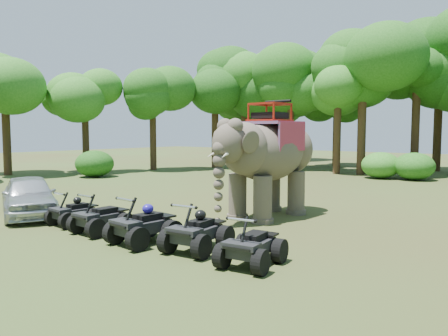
% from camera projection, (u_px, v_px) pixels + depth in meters
% --- Properties ---
extents(ground, '(110.00, 110.00, 0.00)m').
position_uv_depth(ground, '(200.00, 232.00, 13.47)').
color(ground, '#47381E').
rests_on(ground, ground).
extents(elephant, '(2.48, 5.13, 4.21)m').
position_uv_depth(elephant, '(268.00, 159.00, 15.78)').
color(elephant, '#4C4337').
rests_on(elephant, ground).
extents(parked_car, '(4.71, 3.39, 1.49)m').
position_uv_depth(parked_car, '(29.00, 196.00, 15.94)').
color(parked_car, silver).
rests_on(parked_car, ground).
extents(atv_0, '(1.19, 1.59, 1.14)m').
position_uv_depth(atv_0, '(74.00, 208.00, 14.43)').
color(atv_0, black).
rests_on(atv_0, ground).
extents(atv_1, '(1.25, 1.69, 1.24)m').
position_uv_depth(atv_1, '(101.00, 213.00, 13.30)').
color(atv_1, black).
rests_on(atv_1, ground).
extents(atv_2, '(1.45, 1.90, 1.34)m').
position_uv_depth(atv_2, '(143.00, 220.00, 12.02)').
color(atv_2, black).
rests_on(atv_2, ground).
extents(atv_3, '(1.48, 1.89, 1.30)m').
position_uv_depth(atv_3, '(197.00, 226.00, 11.27)').
color(atv_3, black).
rests_on(atv_3, ground).
extents(atv_4, '(1.40, 1.78, 1.20)m').
position_uv_depth(atv_4, '(252.00, 240.00, 10.05)').
color(atv_4, black).
rests_on(atv_4, ground).
extents(tree_0, '(6.28, 6.28, 8.97)m').
position_uv_depth(tree_0, '(416.00, 112.00, 31.53)').
color(tree_0, '#195114').
rests_on(tree_0, ground).
extents(tree_20, '(5.89, 5.89, 8.41)m').
position_uv_depth(tree_20, '(6.00, 115.00, 30.61)').
color(tree_20, '#195114').
rests_on(tree_20, ground).
extents(tree_21, '(4.84, 4.84, 6.92)m').
position_uv_depth(tree_21, '(85.00, 126.00, 33.14)').
color(tree_21, '#195114').
rests_on(tree_21, ground).
extents(tree_22, '(5.05, 5.05, 7.22)m').
position_uv_depth(tree_22, '(153.00, 125.00, 34.84)').
color(tree_22, '#195114').
rests_on(tree_22, ground).
extents(tree_23, '(6.80, 6.80, 9.72)m').
position_uv_depth(tree_23, '(215.00, 111.00, 37.15)').
color(tree_23, '#195114').
rests_on(tree_23, ground).
extents(tree_24, '(6.59, 6.59, 9.41)m').
position_uv_depth(tree_24, '(279.00, 112.00, 36.61)').
color(tree_24, '#195114').
rests_on(tree_24, ground).
extents(tree_25, '(5.24, 5.24, 7.49)m').
position_uv_depth(tree_25, '(337.00, 122.00, 31.66)').
color(tree_25, '#195114').
rests_on(tree_25, ground).
extents(tree_26, '(6.83, 6.83, 9.76)m').
position_uv_depth(tree_26, '(246.00, 111.00, 39.16)').
color(tree_26, '#195114').
rests_on(tree_26, ground).
extents(tree_27, '(7.41, 7.41, 10.59)m').
position_uv_depth(tree_27, '(266.00, 110.00, 46.19)').
color(tree_27, '#195114').
rests_on(tree_27, ground).
extents(tree_29, '(6.84, 6.84, 9.77)m').
position_uv_depth(tree_29, '(362.00, 106.00, 30.92)').
color(tree_29, '#195114').
rests_on(tree_29, ground).
extents(tree_32, '(5.39, 5.39, 7.69)m').
position_uv_depth(tree_32, '(240.00, 124.00, 42.39)').
color(tree_32, '#195114').
rests_on(tree_32, ground).
extents(tree_35, '(7.25, 7.25, 10.35)m').
position_uv_depth(tree_35, '(439.00, 104.00, 33.68)').
color(tree_35, '#195114').
rests_on(tree_35, ground).
extents(tree_37, '(6.72, 6.72, 9.60)m').
position_uv_depth(tree_37, '(245.00, 112.00, 37.91)').
color(tree_37, '#195114').
rests_on(tree_37, ground).
extents(tree_38, '(5.33, 5.33, 7.62)m').
position_uv_depth(tree_38, '(276.00, 124.00, 45.90)').
color(tree_38, '#195114').
rests_on(tree_38, ground).
extents(tree_39, '(5.36, 5.36, 7.66)m').
position_uv_depth(tree_39, '(290.00, 122.00, 35.09)').
color(tree_39, '#195114').
rests_on(tree_39, ground).
extents(tree_41, '(5.38, 5.38, 7.68)m').
position_uv_depth(tree_41, '(336.00, 123.00, 38.76)').
color(tree_41, '#195114').
rests_on(tree_41, ground).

